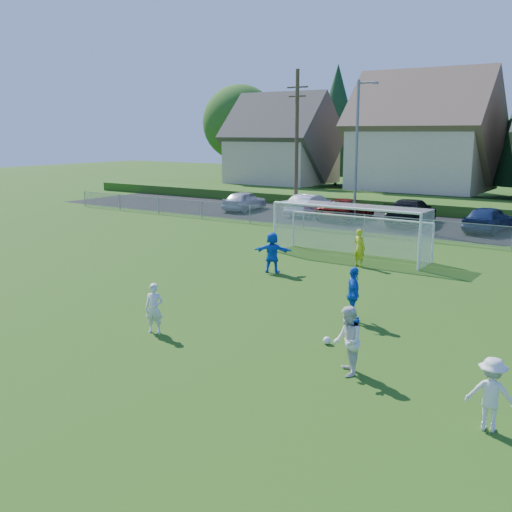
% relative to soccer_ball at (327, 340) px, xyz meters
% --- Properties ---
extents(ground, '(160.00, 160.00, 0.00)m').
position_rel_soccer_ball_xyz_m(ground, '(-4.66, -4.66, -0.11)').
color(ground, '#193D0C').
rests_on(ground, ground).
extents(asphalt_lot, '(60.00, 60.00, 0.00)m').
position_rel_soccer_ball_xyz_m(asphalt_lot, '(-4.66, 22.84, -0.10)').
color(asphalt_lot, black).
rests_on(asphalt_lot, ground).
extents(grass_embankment, '(70.00, 6.00, 0.80)m').
position_rel_soccer_ball_xyz_m(grass_embankment, '(-4.66, 30.34, 0.29)').
color(grass_embankment, '#1E420F').
rests_on(grass_embankment, ground).
extents(soccer_ball, '(0.22, 0.22, 0.22)m').
position_rel_soccer_ball_xyz_m(soccer_ball, '(0.00, 0.00, 0.00)').
color(soccer_ball, white).
rests_on(soccer_ball, ground).
extents(player_white_a, '(0.64, 0.53, 1.49)m').
position_rel_soccer_ball_xyz_m(player_white_a, '(-4.66, -1.98, 0.64)').
color(player_white_a, silver).
rests_on(player_white_a, ground).
extents(player_white_b, '(0.99, 1.05, 1.71)m').
position_rel_soccer_ball_xyz_m(player_white_b, '(1.38, -1.61, 0.75)').
color(player_white_b, silver).
rests_on(player_white_b, ground).
extents(player_white_c, '(1.04, 0.69, 1.51)m').
position_rel_soccer_ball_xyz_m(player_white_c, '(4.94, -2.55, 0.65)').
color(player_white_c, silver).
rests_on(player_white_c, ground).
extents(player_blue_a, '(0.84, 1.10, 1.74)m').
position_rel_soccer_ball_xyz_m(player_blue_a, '(-0.30, 2.28, 0.76)').
color(player_blue_a, blue).
rests_on(player_blue_a, ground).
extents(player_blue_b, '(1.67, 1.07, 1.72)m').
position_rel_soccer_ball_xyz_m(player_blue_b, '(-6.00, 6.51, 0.75)').
color(player_blue_b, blue).
rests_on(player_blue_b, ground).
extents(goalkeeper, '(0.70, 0.57, 1.66)m').
position_rel_soccer_ball_xyz_m(goalkeeper, '(-3.44, 9.62, 0.72)').
color(goalkeeper, '#C1C617').
rests_on(goalkeeper, ground).
extents(car_a, '(2.01, 4.43, 1.47)m').
position_rel_soccer_ball_xyz_m(car_a, '(-18.71, 22.41, 0.63)').
color(car_a, '#B8BBC1').
rests_on(car_a, ground).
extents(car_b, '(1.72, 4.60, 1.50)m').
position_rel_soccer_ball_xyz_m(car_b, '(-13.26, 22.85, 0.64)').
color(car_b, white).
rests_on(car_b, ground).
extents(car_c, '(2.47, 5.20, 1.44)m').
position_rel_soccer_ball_xyz_m(car_c, '(-10.25, 22.47, 0.61)').
color(car_c, '#640E0B').
rests_on(car_c, ground).
extents(car_d, '(2.84, 5.84, 1.64)m').
position_rel_soccer_ball_xyz_m(car_d, '(-5.90, 22.80, 0.71)').
color(car_d, black).
rests_on(car_d, ground).
extents(car_e, '(2.28, 4.69, 1.54)m').
position_rel_soccer_ball_xyz_m(car_e, '(-1.08, 22.52, 0.66)').
color(car_e, '#16264D').
rests_on(car_e, ground).
extents(soccer_goal, '(7.42, 1.90, 2.50)m').
position_rel_soccer_ball_xyz_m(soccer_goal, '(-4.66, 11.39, 1.52)').
color(soccer_goal, white).
rests_on(soccer_goal, ground).
extents(chainlink_fence, '(52.06, 0.06, 1.20)m').
position_rel_soccer_ball_xyz_m(chainlink_fence, '(-4.66, 17.34, 0.52)').
color(chainlink_fence, gray).
rests_on(chainlink_fence, ground).
extents(streetlight, '(1.38, 0.18, 9.00)m').
position_rel_soccer_ball_xyz_m(streetlight, '(-9.11, 21.34, 4.73)').
color(streetlight, slate).
rests_on(streetlight, ground).
extents(utility_pole, '(1.60, 0.26, 10.00)m').
position_rel_soccer_ball_xyz_m(utility_pole, '(-14.16, 22.34, 5.04)').
color(utility_pole, '#473321').
rests_on(utility_pole, ground).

